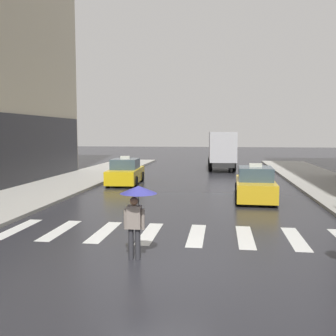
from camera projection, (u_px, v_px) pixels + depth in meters
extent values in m
plane|color=#26262B|center=(158.00, 265.00, 9.70)|extent=(160.00, 160.00, 0.00)
cube|color=silver|center=(17.00, 229.00, 13.39)|extent=(0.50, 2.80, 0.01)
cube|color=silver|center=(60.00, 230.00, 13.18)|extent=(0.50, 2.80, 0.01)
cube|color=silver|center=(104.00, 232.00, 12.97)|extent=(0.50, 2.80, 0.01)
cube|color=silver|center=(150.00, 233.00, 12.76)|extent=(0.50, 2.80, 0.01)
cube|color=silver|center=(197.00, 235.00, 12.55)|extent=(0.50, 2.80, 0.01)
cube|color=silver|center=(245.00, 237.00, 12.34)|extent=(0.50, 2.80, 0.01)
cube|color=silver|center=(295.00, 239.00, 12.13)|extent=(0.50, 2.80, 0.01)
cube|color=gold|center=(255.00, 188.00, 19.17)|extent=(1.93, 4.55, 0.84)
cube|color=#384C5B|center=(255.00, 174.00, 19.01)|extent=(1.66, 2.15, 0.64)
cube|color=silver|center=(256.00, 165.00, 18.97)|extent=(0.61, 0.26, 0.18)
cylinder|color=black|center=(237.00, 189.00, 20.66)|extent=(0.24, 0.67, 0.66)
cylinder|color=black|center=(270.00, 189.00, 20.38)|extent=(0.24, 0.67, 0.66)
cylinder|color=black|center=(238.00, 197.00, 18.01)|extent=(0.24, 0.67, 0.66)
cylinder|color=black|center=(276.00, 198.00, 17.73)|extent=(0.24, 0.67, 0.66)
cube|color=#F2EAB2|center=(241.00, 181.00, 21.50)|extent=(0.20, 0.05, 0.14)
cube|color=#F2EAB2|center=(264.00, 182.00, 21.29)|extent=(0.20, 0.05, 0.14)
cube|color=yellow|center=(126.00, 175.00, 25.10)|extent=(2.05, 4.59, 0.84)
cube|color=#384C5B|center=(125.00, 164.00, 24.93)|extent=(1.72, 2.19, 0.64)
cube|color=silver|center=(125.00, 157.00, 24.89)|extent=(0.61, 0.27, 0.18)
cylinder|color=black|center=(117.00, 176.00, 26.53)|extent=(0.26, 0.67, 0.66)
cylinder|color=black|center=(142.00, 176.00, 26.39)|extent=(0.26, 0.67, 0.66)
cylinder|color=black|center=(108.00, 181.00, 23.85)|extent=(0.26, 0.67, 0.66)
cylinder|color=black|center=(135.00, 181.00, 23.71)|extent=(0.26, 0.67, 0.66)
cube|color=#F2EAB2|center=(123.00, 171.00, 27.40)|extent=(0.20, 0.05, 0.14)
cube|color=#F2EAB2|center=(141.00, 171.00, 27.30)|extent=(0.20, 0.05, 0.14)
cube|color=#2D2D2D|center=(221.00, 162.00, 34.60)|extent=(2.11, 6.68, 0.40)
cube|color=silver|center=(220.00, 147.00, 37.76)|extent=(2.18, 1.90, 2.10)
cube|color=#384C5B|center=(220.00, 143.00, 38.64)|extent=(1.89, 0.13, 0.95)
cube|color=silver|center=(222.00, 146.00, 33.58)|extent=(2.42, 4.90, 2.50)
cylinder|color=black|center=(210.00, 162.00, 37.79)|extent=(0.32, 0.91, 0.90)
cylinder|color=black|center=(230.00, 162.00, 37.61)|extent=(0.32, 0.91, 0.90)
cylinder|color=black|center=(210.00, 166.00, 33.28)|extent=(0.32, 0.91, 0.90)
cylinder|color=black|center=(234.00, 166.00, 33.11)|extent=(0.32, 0.91, 0.90)
cylinder|color=#333338|center=(131.00, 244.00, 10.15)|extent=(0.14, 0.14, 0.82)
cylinder|color=#333338|center=(138.00, 244.00, 10.13)|extent=(0.14, 0.14, 0.82)
cube|color=gray|center=(134.00, 217.00, 10.07)|extent=(0.36, 0.24, 0.60)
sphere|color=#9E7051|center=(134.00, 201.00, 10.04)|extent=(0.22, 0.22, 0.22)
cylinder|color=gray|center=(126.00, 219.00, 10.11)|extent=(0.09, 0.09, 0.55)
cylinder|color=gray|center=(143.00, 219.00, 10.05)|extent=(0.09, 0.09, 0.55)
cylinder|color=#4C4C4C|center=(139.00, 206.00, 10.03)|extent=(0.02, 0.02, 1.00)
cone|color=navy|center=(139.00, 190.00, 9.99)|extent=(0.96, 0.96, 0.20)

